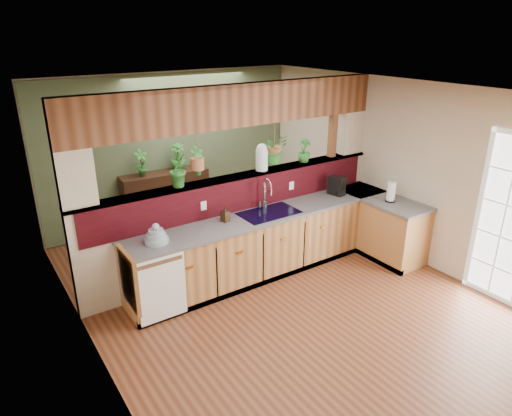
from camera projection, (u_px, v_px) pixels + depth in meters
ground at (297, 308)px, 5.69m from camera, size 4.60×7.00×0.01m
ceiling at (306, 96)px, 4.73m from camera, size 4.60×7.00×0.01m
wall_back at (173, 149)px, 7.90m from camera, size 4.60×0.02×2.60m
wall_left at (98, 267)px, 4.01m from camera, size 0.02×7.00×2.60m
wall_right at (428, 177)px, 6.40m from camera, size 0.02×7.00×2.60m
pass_through_partition at (241, 188)px, 6.30m from camera, size 4.60×0.21×2.60m
pass_through_ledge at (238, 176)px, 6.22m from camera, size 4.60×0.21×0.04m
header_beam at (237, 105)px, 5.87m from camera, size 4.60×0.15×0.55m
sage_backwall at (174, 149)px, 7.89m from camera, size 4.55×0.02×2.55m
countertop at (306, 235)px, 6.62m from camera, size 4.14×1.52×0.90m
dishwasher at (162, 288)px, 5.26m from camera, size 0.58×0.03×0.82m
navy_sink at (269, 218)px, 6.26m from camera, size 0.82×0.50×0.18m
framed_print at (129, 280)px, 3.32m from camera, size 0.04×0.35×0.45m
faucet at (266, 192)px, 6.30m from camera, size 0.20×0.20×0.45m
dish_stack at (156, 237)px, 5.35m from camera, size 0.28×0.28×0.25m
soap_dispenser at (225, 214)px, 5.92m from camera, size 0.12×0.12×0.21m
coffee_maker at (337, 186)px, 6.87m from camera, size 0.15×0.25×0.28m
paper_towel at (391, 192)px, 6.59m from camera, size 0.15×0.15×0.31m
glass_jar at (262, 157)px, 6.34m from camera, size 0.17×0.17×0.38m
ledge_plant_left at (179, 169)px, 5.68m from camera, size 0.31×0.28×0.47m
ledge_plant_right at (304, 151)px, 6.74m from camera, size 0.25×0.25×0.35m
hanging_plant_a at (197, 152)px, 5.74m from camera, size 0.21×0.18×0.49m
hanging_plant_b at (275, 137)px, 6.36m from camera, size 0.39×0.34×0.53m
shelving_console at (166, 200)px, 7.85m from camera, size 1.49×0.48×0.98m
shelf_plant_a at (141, 163)px, 7.39m from camera, size 0.24×0.17×0.45m
shelf_plant_b at (178, 157)px, 7.72m from camera, size 0.33×0.33×0.45m
floor_plant at (230, 207)px, 7.93m from camera, size 0.77×0.72×0.69m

